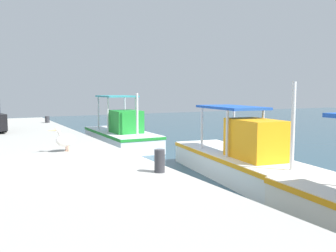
{
  "coord_description": "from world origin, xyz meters",
  "views": [
    {
      "loc": [
        9.34,
        -4.21,
        2.72
      ],
      "look_at": [
        -1.95,
        1.92,
        1.45
      ],
      "focal_mm": 37.77,
      "sensor_mm": 36.0,
      "label": 1
    }
  ],
  "objects_px": {
    "fishing_boat_second": "(242,159)",
    "pelican": "(66,139)",
    "mooring_bollard_nearest": "(47,119)",
    "mooring_bollard_second": "(160,161)",
    "fishing_boat_nearest": "(121,134)"
  },
  "relations": [
    {
      "from": "fishing_boat_nearest",
      "to": "mooring_bollard_second",
      "type": "relative_size",
      "value": 10.63
    },
    {
      "from": "pelican",
      "to": "mooring_bollard_nearest",
      "type": "xyz_separation_m",
      "value": [
        -11.05,
        1.31,
        -0.2
      ]
    },
    {
      "from": "fishing_boat_nearest",
      "to": "mooring_bollard_nearest",
      "type": "distance_m",
      "value": 6.72
    },
    {
      "from": "fishing_boat_nearest",
      "to": "mooring_bollard_nearest",
      "type": "xyz_separation_m",
      "value": [
        -6.27,
        -2.4,
        0.38
      ]
    },
    {
      "from": "fishing_boat_second",
      "to": "mooring_bollard_second",
      "type": "xyz_separation_m",
      "value": [
        1.0,
        -3.37,
        0.45
      ]
    },
    {
      "from": "fishing_boat_nearest",
      "to": "fishing_boat_second",
      "type": "height_order",
      "value": "fishing_boat_second"
    },
    {
      "from": "fishing_boat_nearest",
      "to": "mooring_bollard_second",
      "type": "bearing_deg",
      "value": -15.27
    },
    {
      "from": "fishing_boat_second",
      "to": "pelican",
      "type": "distance_m",
      "value": 5.6
    },
    {
      "from": "pelican",
      "to": "mooring_bollard_second",
      "type": "distance_m",
      "value": 4.23
    },
    {
      "from": "fishing_boat_second",
      "to": "mooring_bollard_nearest",
      "type": "bearing_deg",
      "value": -166.51
    },
    {
      "from": "mooring_bollard_second",
      "to": "pelican",
      "type": "bearing_deg",
      "value": -161.88
    },
    {
      "from": "mooring_bollard_nearest",
      "to": "mooring_bollard_second",
      "type": "relative_size",
      "value": 0.73
    },
    {
      "from": "mooring_bollard_nearest",
      "to": "mooring_bollard_second",
      "type": "height_order",
      "value": "mooring_bollard_second"
    },
    {
      "from": "fishing_boat_second",
      "to": "mooring_bollard_second",
      "type": "relative_size",
      "value": 12.12
    },
    {
      "from": "fishing_boat_nearest",
      "to": "fishing_boat_second",
      "type": "relative_size",
      "value": 0.88
    }
  ]
}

